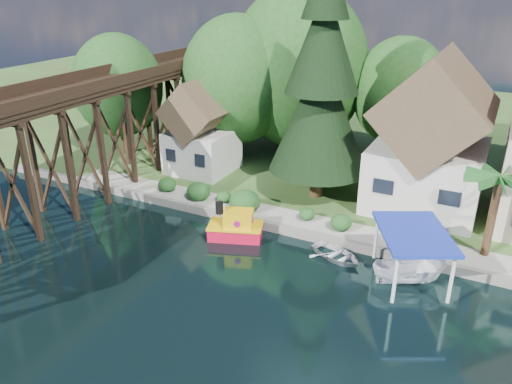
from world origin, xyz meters
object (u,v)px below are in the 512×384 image
house_left (430,143)px  tugboat (236,227)px  boat_canopy (410,262)px  boat_white_a (337,253)px  trestle_bridge (70,137)px  conifer (322,84)px  palm_tree (500,182)px  shed (201,133)px

house_left → tugboat: size_ratio=2.77×
boat_canopy → tugboat: bearing=178.6°
house_left → boat_white_a: (-3.34, -9.40, -4.78)m
boat_canopy → trestle_bridge: bearing=-178.4°
conifer → boat_white_a: 12.03m
palm_tree → trestle_bridge: bearing=-169.8°
trestle_bridge → shed: (5.00, 9.33, -1.52)m
shed → boat_white_a: 17.01m
shed → boat_white_a: shed is taller
boat_canopy → conifer: bearing=136.7°
trestle_bridge → boat_canopy: 24.41m
house_left → palm_tree: size_ratio=2.01×
house_left → boat_white_a: house_left is taller
conifer → shed: bearing=176.7°
palm_tree → boat_white_a: (-8.01, -3.55, -4.92)m
house_left → shed: (-18.00, -1.50, -1.31)m
trestle_bridge → house_left: size_ratio=4.01×
house_left → boat_canopy: size_ratio=1.80×
trestle_bridge → boat_canopy: trestle_bridge is taller
boat_white_a → boat_canopy: 4.60m
trestle_bridge → boat_canopy: (24.08, 0.67, -3.94)m
boat_white_a → boat_canopy: (4.42, -0.76, 1.05)m
tugboat → boat_white_a: 6.78m
house_left → boat_white_a: bearing=-109.5°
conifer → boat_canopy: conifer is taller
house_left → palm_tree: 7.49m
palm_tree → boat_white_a: 10.05m
conifer → palm_tree: (12.14, -3.74, -3.71)m
conifer → boat_canopy: bearing=-43.3°
boat_canopy → boat_white_a: bearing=170.2°
shed → boat_canopy: bearing=-24.4°
trestle_bridge → house_left: (23.00, 10.83, -0.21)m
trestle_bridge → palm_tree: trestle_bridge is taller
boat_white_a → conifer: bearing=51.8°
tugboat → conifer: bearing=71.4°
boat_white_a → trestle_bridge: bearing=116.4°
house_left → shed: size_ratio=1.40×
conifer → palm_tree: conifer is taller
trestle_bridge → palm_tree: size_ratio=8.08×
conifer → boat_canopy: size_ratio=2.88×
trestle_bridge → boat_white_a: bearing=4.2°
shed → tugboat: 11.93m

